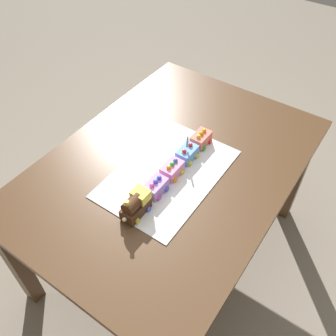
# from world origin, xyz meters

# --- Properties ---
(ground_plane) EXTENTS (8.00, 8.00, 0.00)m
(ground_plane) POSITION_xyz_m (0.00, 0.00, 0.00)
(ground_plane) COLOR gray
(dining_table) EXTENTS (1.40, 1.00, 0.74)m
(dining_table) POSITION_xyz_m (0.00, 0.00, 0.63)
(dining_table) COLOR #4C331E
(dining_table) RESTS_ON ground
(cake_board) EXTENTS (0.60, 0.40, 0.00)m
(cake_board) POSITION_xyz_m (-0.06, -0.02, 0.74)
(cake_board) COLOR silver
(cake_board) RESTS_ON dining_table
(cake_locomotive) EXTENTS (0.14, 0.08, 0.12)m
(cake_locomotive) POSITION_xyz_m (-0.30, -0.04, 0.79)
(cake_locomotive) COLOR #472816
(cake_locomotive) RESTS_ON cake_board
(cake_car_gondola_lavender) EXTENTS (0.10, 0.08, 0.07)m
(cake_car_gondola_lavender) POSITION_xyz_m (-0.17, -0.04, 0.77)
(cake_car_gondola_lavender) COLOR #AD84E0
(cake_car_gondola_lavender) RESTS_ON cake_board
(cake_car_tanker_bubblegum) EXTENTS (0.10, 0.08, 0.07)m
(cake_car_tanker_bubblegum) POSITION_xyz_m (-0.06, -0.04, 0.77)
(cake_car_tanker_bubblegum) COLOR pink
(cake_car_tanker_bubblegum) RESTS_ON cake_board
(cake_car_flatbed_sky_blue) EXTENTS (0.10, 0.08, 0.07)m
(cake_car_flatbed_sky_blue) POSITION_xyz_m (0.06, -0.04, 0.77)
(cake_car_flatbed_sky_blue) COLOR #669EEA
(cake_car_flatbed_sky_blue) RESTS_ON cake_board
(cake_car_hopper_coral) EXTENTS (0.10, 0.08, 0.07)m
(cake_car_hopper_coral) POSITION_xyz_m (0.18, -0.04, 0.77)
(cake_car_hopper_coral) COLOR #F27260
(cake_car_hopper_coral) RESTS_ON cake_board
(birthday_candle) EXTENTS (0.01, 0.01, 0.07)m
(birthday_candle) POSITION_xyz_m (0.06, -0.04, 0.85)
(birthday_candle) COLOR #4CA5E5
(birthday_candle) RESTS_ON cake_car_flatbed_sky_blue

